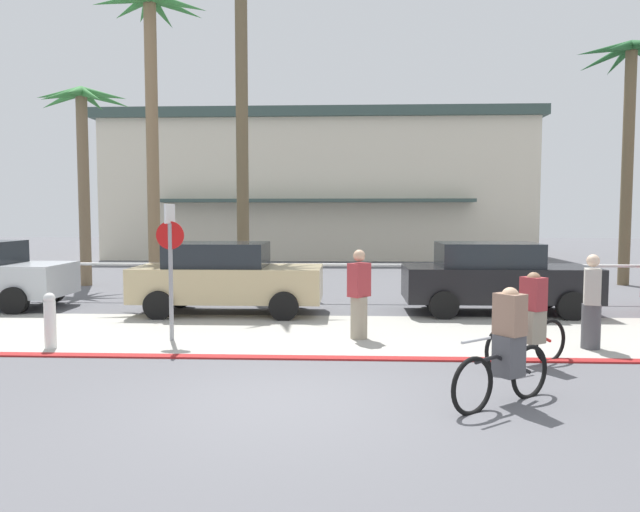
{
  "coord_description": "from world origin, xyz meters",
  "views": [
    {
      "loc": [
        0.77,
        -7.39,
        2.39
      ],
      "look_at": [
        0.17,
        6.0,
        1.42
      ],
      "focal_mm": 33.33,
      "sensor_mm": 36.0,
      "label": 1
    }
  ],
  "objects_px": {
    "car_tan_1": "(226,277)",
    "stop_sign_bike_lane": "(170,252)",
    "palm_tree_1": "(152,69)",
    "palm_tree_2": "(241,41)",
    "palm_tree_0": "(82,132)",
    "pedestrian_0": "(359,298)",
    "bollard_1": "(50,320)",
    "palm_tree_3": "(628,100)",
    "car_black_2": "(495,277)",
    "cyclist_red_0": "(531,321)",
    "cyclist_black_1": "(507,349)",
    "pedestrian_1": "(592,306)"
  },
  "relations": [
    {
      "from": "palm_tree_2",
      "to": "cyclist_red_0",
      "type": "xyz_separation_m",
      "value": [
        5.98,
        -8.25,
        -6.71
      ]
    },
    {
      "from": "palm_tree_3",
      "to": "car_black_2",
      "type": "height_order",
      "value": "palm_tree_3"
    },
    {
      "from": "palm_tree_3",
      "to": "car_tan_1",
      "type": "xyz_separation_m",
      "value": [
        -12.02,
        -6.21,
        -5.19
      ]
    },
    {
      "from": "stop_sign_bike_lane",
      "to": "car_tan_1",
      "type": "distance_m",
      "value": 3.18
    },
    {
      "from": "car_tan_1",
      "to": "pedestrian_0",
      "type": "relative_size",
      "value": 2.58
    },
    {
      "from": "palm_tree_0",
      "to": "pedestrian_1",
      "type": "height_order",
      "value": "palm_tree_0"
    },
    {
      "from": "car_tan_1",
      "to": "pedestrian_1",
      "type": "relative_size",
      "value": 2.63
    },
    {
      "from": "palm_tree_1",
      "to": "palm_tree_2",
      "type": "distance_m",
      "value": 2.75
    },
    {
      "from": "palm_tree_3",
      "to": "car_tan_1",
      "type": "height_order",
      "value": "palm_tree_3"
    },
    {
      "from": "palm_tree_3",
      "to": "pedestrian_0",
      "type": "height_order",
      "value": "palm_tree_3"
    },
    {
      "from": "palm_tree_1",
      "to": "car_tan_1",
      "type": "height_order",
      "value": "palm_tree_1"
    },
    {
      "from": "car_black_2",
      "to": "cyclist_black_1",
      "type": "bearing_deg",
      "value": -102.73
    },
    {
      "from": "palm_tree_2",
      "to": "car_tan_1",
      "type": "distance_m",
      "value": 7.52
    },
    {
      "from": "cyclist_black_1",
      "to": "bollard_1",
      "type": "bearing_deg",
      "value": 159.56
    },
    {
      "from": "bollard_1",
      "to": "car_tan_1",
      "type": "distance_m",
      "value": 4.48
    },
    {
      "from": "palm_tree_2",
      "to": "pedestrian_1",
      "type": "xyz_separation_m",
      "value": [
        7.37,
        -7.11,
        -6.63
      ]
    },
    {
      "from": "palm_tree_2",
      "to": "car_black_2",
      "type": "relative_size",
      "value": 2.27
    },
    {
      "from": "bollard_1",
      "to": "pedestrian_1",
      "type": "bearing_deg",
      "value": 2.41
    },
    {
      "from": "palm_tree_0",
      "to": "pedestrian_0",
      "type": "height_order",
      "value": "palm_tree_0"
    },
    {
      "from": "car_black_2",
      "to": "palm_tree_3",
      "type": "bearing_deg",
      "value": 46.33
    },
    {
      "from": "stop_sign_bike_lane",
      "to": "car_tan_1",
      "type": "relative_size",
      "value": 0.58
    },
    {
      "from": "palm_tree_0",
      "to": "car_tan_1",
      "type": "distance_m",
      "value": 8.9
    },
    {
      "from": "car_tan_1",
      "to": "stop_sign_bike_lane",
      "type": "bearing_deg",
      "value": -97.69
    },
    {
      "from": "car_tan_1",
      "to": "pedestrian_0",
      "type": "bearing_deg",
      "value": -41.77
    },
    {
      "from": "bollard_1",
      "to": "pedestrian_0",
      "type": "bearing_deg",
      "value": 10.92
    },
    {
      "from": "palm_tree_3",
      "to": "car_black_2",
      "type": "relative_size",
      "value": 1.81
    },
    {
      "from": "car_black_2",
      "to": "cyclist_red_0",
      "type": "height_order",
      "value": "car_black_2"
    },
    {
      "from": "bollard_1",
      "to": "palm_tree_0",
      "type": "xyz_separation_m",
      "value": [
        -3.44,
        9.13,
        4.52
      ]
    },
    {
      "from": "stop_sign_bike_lane",
      "to": "pedestrian_1",
      "type": "height_order",
      "value": "stop_sign_bike_lane"
    },
    {
      "from": "pedestrian_0",
      "to": "car_black_2",
      "type": "bearing_deg",
      "value": 42.93
    },
    {
      "from": "palm_tree_2",
      "to": "cyclist_black_1",
      "type": "bearing_deg",
      "value": -63.48
    },
    {
      "from": "palm_tree_1",
      "to": "palm_tree_3",
      "type": "xyz_separation_m",
      "value": [
        14.88,
        2.62,
        -0.55
      ]
    },
    {
      "from": "car_black_2",
      "to": "cyclist_black_1",
      "type": "xyz_separation_m",
      "value": [
        -1.54,
        -6.79,
        -0.18
      ]
    },
    {
      "from": "palm_tree_0",
      "to": "palm_tree_3",
      "type": "bearing_deg",
      "value": 2.85
    },
    {
      "from": "cyclist_black_1",
      "to": "pedestrian_0",
      "type": "relative_size",
      "value": 0.88
    },
    {
      "from": "palm_tree_1",
      "to": "car_tan_1",
      "type": "xyz_separation_m",
      "value": [
        2.87,
        -3.59,
        -5.74
      ]
    },
    {
      "from": "cyclist_red_0",
      "to": "pedestrian_1",
      "type": "xyz_separation_m",
      "value": [
        1.4,
        1.14,
        0.08
      ]
    },
    {
      "from": "cyclist_black_1",
      "to": "pedestrian_0",
      "type": "bearing_deg",
      "value": 115.26
    },
    {
      "from": "palm_tree_1",
      "to": "cyclist_black_1",
      "type": "height_order",
      "value": "palm_tree_1"
    },
    {
      "from": "car_black_2",
      "to": "pedestrian_0",
      "type": "xyz_separation_m",
      "value": [
        -3.29,
        -3.07,
        -0.08
      ]
    },
    {
      "from": "palm_tree_0",
      "to": "car_black_2",
      "type": "xyz_separation_m",
      "value": [
        12.17,
        -5.01,
        -4.17
      ]
    },
    {
      "from": "bollard_1",
      "to": "car_tan_1",
      "type": "height_order",
      "value": "car_tan_1"
    },
    {
      "from": "pedestrian_0",
      "to": "palm_tree_1",
      "type": "bearing_deg",
      "value": 133.16
    },
    {
      "from": "palm_tree_2",
      "to": "cyclist_red_0",
      "type": "bearing_deg",
      "value": -54.08
    },
    {
      "from": "palm_tree_1",
      "to": "palm_tree_2",
      "type": "xyz_separation_m",
      "value": [
        2.63,
        0.11,
        0.8
      ]
    },
    {
      "from": "car_black_2",
      "to": "pedestrian_0",
      "type": "distance_m",
      "value": 4.5
    },
    {
      "from": "palm_tree_2",
      "to": "cyclist_black_1",
      "type": "distance_m",
      "value": 13.22
    },
    {
      "from": "bollard_1",
      "to": "palm_tree_0",
      "type": "distance_m",
      "value": 10.75
    },
    {
      "from": "car_tan_1",
      "to": "car_black_2",
      "type": "relative_size",
      "value": 1.0
    },
    {
      "from": "palm_tree_0",
      "to": "car_tan_1",
      "type": "relative_size",
      "value": 1.48
    }
  ]
}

